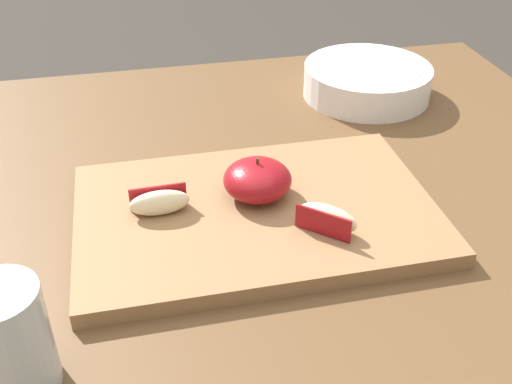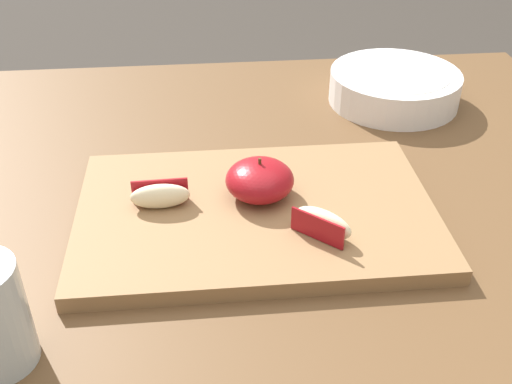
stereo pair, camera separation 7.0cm
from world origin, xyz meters
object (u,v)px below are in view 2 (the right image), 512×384
(apple_wedge_middle, at_px, (323,223))
(apple_wedge_back, at_px, (160,196))
(cutting_board, at_px, (256,213))
(ceramic_fruit_bowl, at_px, (394,86))
(apple_half_skin_up, at_px, (260,180))

(apple_wedge_middle, distance_m, apple_wedge_back, 0.19)
(apple_wedge_back, bearing_deg, cutting_board, -5.49)
(ceramic_fruit_bowl, bearing_deg, cutting_board, -130.12)
(apple_wedge_back, distance_m, ceramic_fruit_bowl, 0.46)
(cutting_board, distance_m, apple_wedge_back, 0.11)
(cutting_board, xyz_separation_m, apple_wedge_middle, (0.07, -0.06, 0.02))
(apple_wedge_middle, xyz_separation_m, ceramic_fruit_bowl, (0.18, 0.35, -0.01))
(apple_half_skin_up, distance_m, apple_wedge_middle, 0.10)
(cutting_board, xyz_separation_m, apple_half_skin_up, (0.01, 0.02, 0.03))
(apple_half_skin_up, height_order, apple_wedge_back, apple_half_skin_up)
(apple_wedge_middle, height_order, ceramic_fruit_bowl, ceramic_fruit_bowl)
(ceramic_fruit_bowl, bearing_deg, apple_wedge_middle, -117.22)
(apple_half_skin_up, bearing_deg, apple_wedge_middle, -53.32)
(apple_half_skin_up, height_order, ceramic_fruit_bowl, apple_half_skin_up)
(apple_wedge_back, height_order, ceramic_fruit_bowl, ceramic_fruit_bowl)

